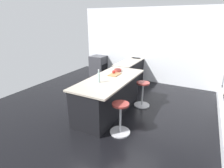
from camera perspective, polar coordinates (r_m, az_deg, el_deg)
ground_plane at (r=5.06m, az=1.02°, el=-7.26°), size 6.84×6.84×0.00m
interior_partition_left at (r=7.00m, az=11.05°, el=11.97°), size 0.12×5.26×2.75m
sink_cabinet at (r=6.98m, az=7.01°, el=4.43°), size 2.53×0.60×1.18m
oven_range at (r=7.68m, az=-4.38°, el=5.81°), size 0.60×0.61×0.87m
kitchen_island at (r=4.61m, az=-1.07°, el=-3.57°), size 2.30×1.00×0.94m
stool_by_window at (r=5.04m, az=9.76°, el=-3.48°), size 0.44×0.44×0.71m
stool_middle at (r=3.83m, az=2.67°, el=-11.28°), size 0.44×0.44×0.71m
cutting_board at (r=4.72m, az=0.83°, el=3.11°), size 0.36×0.24×0.02m
apple_red at (r=4.77m, az=0.53°, el=3.98°), size 0.09×0.09×0.09m
water_bottle at (r=4.12m, az=-4.27°, el=2.15°), size 0.06×0.06×0.31m
fruit_bowl at (r=5.02m, az=1.88°, el=4.50°), size 0.21×0.21×0.07m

